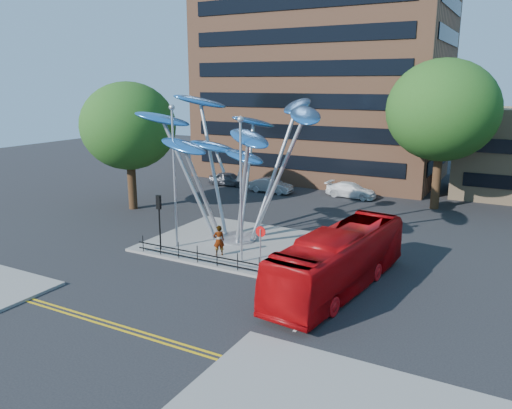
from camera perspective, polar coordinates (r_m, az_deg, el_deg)
The scene contains 18 objects.
ground at distance 26.92m, azimuth -5.85°, elevation -8.57°, with size 120.00×120.00×0.00m, color black.
traffic_island at distance 32.16m, azimuth -1.29°, elevation -4.59°, with size 12.00×9.00×0.15m, color slate.
double_yellow_near at distance 22.70m, azimuth -14.65°, elevation -13.41°, with size 40.00×0.12×0.01m, color gold.
double_yellow_far at distance 22.51m, azimuth -15.19°, elevation -13.68°, with size 40.00×0.12×0.01m, color gold.
brick_tower at distance 56.42m, azimuth 7.88°, elevation 18.52°, with size 25.00×15.00×30.00m, color brown.
tree_right at distance 42.96m, azimuth 20.54°, elevation 10.02°, with size 8.80×8.80×12.11m.
tree_left at distance 41.66m, azimuth -14.36°, elevation 8.65°, with size 7.60×7.60×10.32m.
leaf_sculpture at distance 31.82m, azimuth -2.42°, elevation 7.75°, with size 12.72×9.54×9.51m.
street_lamp_left at distance 30.79m, azimuth -9.36°, elevation 4.53°, with size 0.36×0.36×8.80m.
street_lamp_right at distance 27.65m, azimuth -1.74°, elevation 3.12°, with size 0.36×0.36×8.30m.
traffic_light_island at distance 30.89m, azimuth -11.03°, elevation -0.71°, with size 0.28×0.18×3.42m.
no_entry_sign_island at distance 27.34m, azimuth 0.52°, elevation -4.10°, with size 0.60×0.10×2.45m.
pedestrian_railing_front at distance 28.56m, azimuth -5.61°, elevation -6.05°, with size 10.00×0.06×1.00m.
red_bus at distance 25.47m, azimuth 9.47°, elevation -6.28°, with size 2.61×11.14×3.10m, color #B0080B.
pedestrian at distance 29.78m, azimuth -4.27°, elevation -4.11°, with size 0.68×0.44×1.85m, color gray.
parked_car_left at distance 50.69m, azimuth -3.11°, elevation 2.94°, with size 1.64×4.07×1.39m, color #46474E.
parked_car_mid at distance 47.37m, azimuth 1.75°, elevation 2.18°, with size 1.46×4.20×1.38m, color #95989C.
parked_car_right at distance 46.23m, azimuth 10.82°, elevation 1.62°, with size 1.88×4.63×1.34m, color white.
Camera 1 is at (14.24, -20.45, 10.20)m, focal length 35.00 mm.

